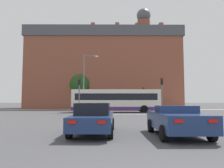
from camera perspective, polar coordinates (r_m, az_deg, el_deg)
stop_line_strip at (r=25.69m, az=2.04°, el=-7.94°), size 7.21×0.30×0.01m
far_pavement at (r=40.19m, az=1.16°, el=-6.69°), size 68.01×2.50×0.01m
brick_civic_building at (r=49.09m, az=-1.94°, el=3.77°), size 32.59×12.11×22.71m
car_saloon_left at (r=10.62m, az=-4.83°, el=-8.84°), size 2.03×4.78×1.46m
car_roadster_right at (r=10.25m, az=16.60°, el=-9.03°), size 2.10×4.27×1.35m
bus_crossing_lead at (r=30.63m, az=1.04°, el=-4.24°), size 12.12×2.76×3.14m
traffic_light_near_left at (r=26.49m, az=-8.55°, el=-1.56°), size 0.26×0.31×4.30m
traffic_light_near_right at (r=26.98m, az=12.92°, el=-1.50°), size 0.26×0.31×4.33m
traffic_light_far_right at (r=40.31m, az=8.20°, el=-2.77°), size 0.26×0.31×4.05m
traffic_light_far_left at (r=40.02m, az=-6.29°, el=-2.52°), size 0.26×0.31×4.34m
street_lamp_junction at (r=31.48m, az=-6.81°, el=1.75°), size 2.12×0.36×8.24m
pedestrian_waiting at (r=40.06m, az=1.06°, el=-5.20°), size 0.34×0.45×1.78m
tree_by_building at (r=44.40m, az=-8.27°, el=-0.29°), size 4.56×4.56×7.17m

